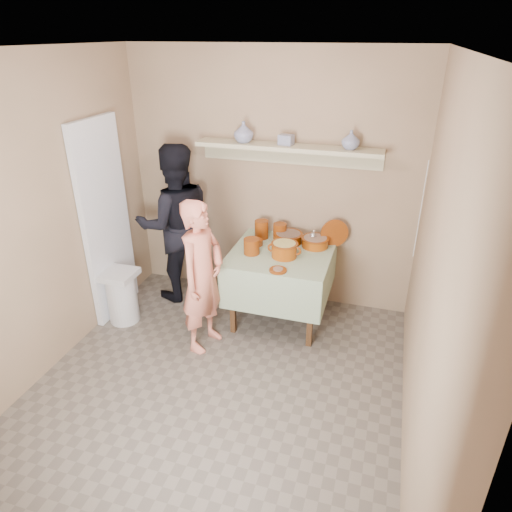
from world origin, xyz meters
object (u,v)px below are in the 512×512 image
(person_cook, at_px, (202,277))
(person_helper, at_px, (176,224))
(trash_bin, at_px, (122,296))
(serving_table, at_px, (281,262))
(cazuela_rice, at_px, (284,249))

(person_cook, bearing_deg, person_helper, 50.85)
(trash_bin, bearing_deg, person_helper, 62.68)
(person_helper, height_order, serving_table, person_helper)
(person_helper, xyz_separation_m, trash_bin, (-0.33, -0.65, -0.57))
(person_cook, relative_size, serving_table, 1.48)
(cazuela_rice, bearing_deg, person_helper, 169.25)
(person_cook, distance_m, person_helper, 0.99)
(serving_table, distance_m, cazuela_rice, 0.23)
(person_cook, distance_m, serving_table, 0.85)
(serving_table, distance_m, trash_bin, 1.65)
(person_cook, xyz_separation_m, trash_bin, (-0.95, 0.12, -0.44))
(serving_table, xyz_separation_m, cazuela_rice, (0.05, -0.10, 0.20))
(cazuela_rice, bearing_deg, person_cook, -139.38)
(person_helper, relative_size, trash_bin, 3.05)
(person_helper, distance_m, cazuela_rice, 1.26)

